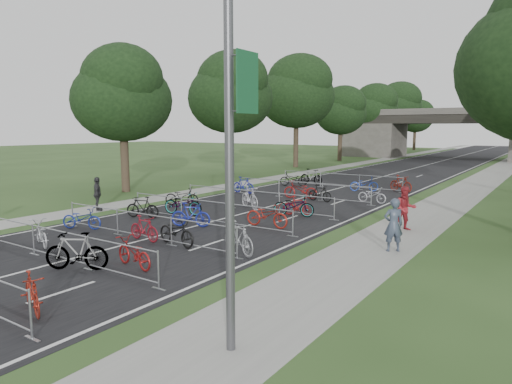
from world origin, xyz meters
TOP-DOWN VIEW (x-y plane):
  - road at (0.00, 50.00)m, footprint 11.00×140.00m
  - sidewalk_right at (8.00, 50.00)m, footprint 3.00×140.00m
  - sidewalk_left at (-7.50, 50.00)m, footprint 2.00×140.00m
  - lane_markings at (0.00, 50.00)m, footprint 0.12×140.00m
  - overpass_bridge at (0.00, 65.00)m, footprint 31.00×8.00m
  - lamppost at (8.33, 2.00)m, footprint 0.61×0.65m
  - tree_left_0 at (-11.39, 15.93)m, footprint 6.72×6.72m
  - tree_left_1 at (-11.39, 27.93)m, footprint 7.56×7.56m
  - tree_left_2 at (-11.39, 39.93)m, footprint 8.40×8.40m
  - tree_left_3 at (-11.39, 51.93)m, footprint 6.72×6.72m
  - tree_left_4 at (-11.39, 63.93)m, footprint 7.56×7.56m
  - tree_left_5 at (-11.39, 75.93)m, footprint 8.40×8.40m
  - tree_left_6 at (-11.39, 87.93)m, footprint 6.72×6.72m
  - barrier_row_1 at (0.00, 3.60)m, footprint 9.70×0.08m
  - barrier_row_2 at (0.00, 7.20)m, footprint 9.70×0.08m
  - barrier_row_3 at (0.00, 11.00)m, footprint 9.70×0.08m
  - barrier_row_4 at (0.00, 15.00)m, footprint 9.70×0.08m
  - barrier_row_5 at (0.00, 20.00)m, footprint 9.70×0.08m
  - barrier_row_6 at (0.00, 26.00)m, footprint 9.70×0.08m
  - bike_3 at (3.28, 0.79)m, footprint 1.67×0.98m
  - bike_5 at (-2.42, 4.40)m, footprint 1.93×1.23m
  - bike_6 at (1.25, 3.39)m, footprint 2.01×1.51m
  - bike_7 at (2.51, 4.55)m, footprint 1.92×0.95m
  - bike_8 at (-3.67, 7.02)m, footprint 1.92×1.30m
  - bike_9 at (0.16, 7.11)m, footprint 1.68×0.58m
  - bike_10 at (1.70, 7.31)m, footprint 2.12×1.05m
  - bike_11 at (4.30, 7.69)m, footprint 1.99×1.26m
  - bike_12 at (-3.39, 10.22)m, footprint 1.84×1.00m
  - bike_13 at (-2.34, 11.96)m, footprint 2.26×1.17m
  - bike_14 at (-0.06, 10.02)m, footprint 1.88×1.17m
  - bike_15 at (2.78, 11.89)m, footprint 2.11×0.81m
  - bike_16 at (-4.30, 13.96)m, footprint 2.10×1.41m
  - bike_17 at (-0.54, 15.29)m, footprint 2.06×1.53m
  - bike_18 at (2.53, 14.74)m, footprint 2.17×1.31m
  - bike_19 at (2.63, 15.04)m, footprint 1.68×0.80m
  - bike_20 at (-4.30, 19.94)m, footprint 1.87×0.71m
  - bike_21 at (0.05, 19.97)m, footprint 2.24×1.14m
  - bike_22 at (1.53, 19.68)m, footprint 1.70×0.71m
  - bike_23 at (4.30, 20.94)m, footprint 1.80×0.77m
  - bike_24 at (-3.35, 25.11)m, footprint 2.17×1.45m
  - bike_25 at (-2.65, 26.67)m, footprint 2.10×0.86m
  - bike_26 at (2.09, 25.44)m, footprint 2.03×1.51m
  - bike_27 at (4.30, 26.57)m, footprint 1.95×1.30m
  - pedestrian_a at (8.67, 11.06)m, footprint 0.84×0.79m
  - pedestrian_b at (8.02, 14.72)m, footprint 1.17×1.10m
  - pedestrian_c at (-6.80, 10.19)m, footprint 1.11×1.01m

SIDE VIEW (x-z plane):
  - lane_markings at x=0.00m, z-range 0.00..0.00m
  - road at x=0.00m, z-range 0.00..0.01m
  - sidewalk_right at x=8.00m, z-range 0.00..0.01m
  - sidewalk_left at x=-7.50m, z-range 0.00..0.01m
  - bike_23 at x=4.30m, z-range 0.00..0.92m
  - bike_8 at x=-3.67m, z-range 0.00..0.95m
  - bike_5 at x=-2.42m, z-range 0.00..0.96m
  - bike_7 at x=2.51m, z-range 0.00..0.96m
  - bike_3 at x=3.28m, z-range 0.00..0.97m
  - bike_19 at x=2.63m, z-range 0.00..0.97m
  - bike_22 at x=1.53m, z-range 0.00..0.99m
  - bike_9 at x=0.16m, z-range 0.00..0.99m
  - bike_26 at x=2.09m, z-range 0.00..1.02m
  - bike_16 at x=-4.30m, z-range 0.00..1.04m
  - bike_12 at x=-3.39m, z-range 0.00..1.06m
  - bike_10 at x=1.70m, z-range 0.00..1.07m
  - bike_18 at x=2.53m, z-range 0.00..1.08m
  - bike_24 at x=-3.35m, z-range 0.00..1.08m
  - barrier_row_1 at x=0.00m, z-range 0.00..1.10m
  - barrier_row_2 at x=0.00m, z-range 0.00..1.10m
  - barrier_row_3 at x=0.00m, z-range 0.00..1.10m
  - barrier_row_4 at x=0.00m, z-range 0.00..1.10m
  - barrier_row_5 at x=0.00m, z-range 0.00..1.10m
  - barrier_row_6 at x=0.00m, z-range 0.00..1.10m
  - bike_15 at x=2.78m, z-range 0.00..1.09m
  - bike_14 at x=-0.06m, z-range 0.00..1.09m
  - bike_20 at x=-4.30m, z-range 0.00..1.10m
  - bike_21 at x=0.05m, z-range 0.00..1.12m
  - bike_13 at x=-2.34m, z-range 0.00..1.13m
  - bike_27 at x=4.30m, z-range 0.00..1.14m
  - bike_11 at x=4.30m, z-range 0.00..1.16m
  - bike_6 at x=1.25m, z-range 0.00..1.20m
  - bike_25 at x=-2.65m, z-range 0.00..1.22m
  - bike_17 at x=-0.54m, z-range 0.00..1.23m
  - pedestrian_c at x=-6.80m, z-range 0.00..1.81m
  - pedestrian_b at x=8.02m, z-range 0.00..1.90m
  - pedestrian_a at x=8.67m, z-range 0.00..1.92m
  - overpass_bridge at x=0.00m, z-range 0.01..7.06m
  - lamppost at x=8.33m, z-range 0.18..8.39m
  - tree_left_0 at x=-11.39m, z-range 1.36..11.61m
  - tree_left_3 at x=-11.39m, z-range 1.36..11.61m
  - tree_left_6 at x=-11.39m, z-range 1.36..11.61m
  - tree_left_1 at x=-11.39m, z-range 1.54..13.07m
  - tree_left_4 at x=-11.39m, z-range 1.54..13.07m
  - tree_left_2 at x=-11.39m, z-range 1.71..14.52m
  - tree_left_5 at x=-11.39m, z-range 1.71..14.52m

